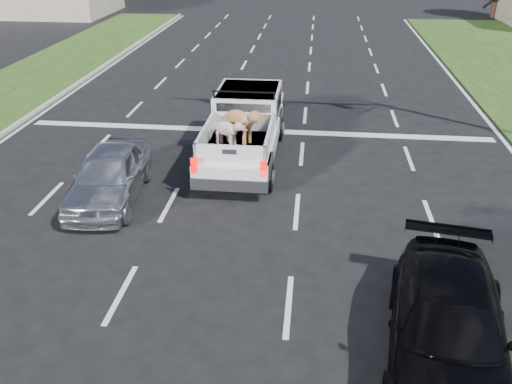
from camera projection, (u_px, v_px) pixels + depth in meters
The scene contains 5 objects.
ground at pixel (203, 300), 11.11m from camera, with size 160.00×160.00×0.00m, color black.
road_markings at pixel (244, 169), 16.93m from camera, with size 17.75×60.00×0.01m.
pickup_truck at pixel (244, 127), 17.30m from camera, with size 2.26×5.95×2.23m.
silver_sedan at pixel (109, 175), 14.83m from camera, with size 1.71×4.24×1.44m, color silver.
black_coupe at pixel (448, 327), 9.31m from camera, with size 2.02×4.96×1.44m, color black.
Camera 1 is at (2.05, -8.75, 6.99)m, focal length 38.00 mm.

